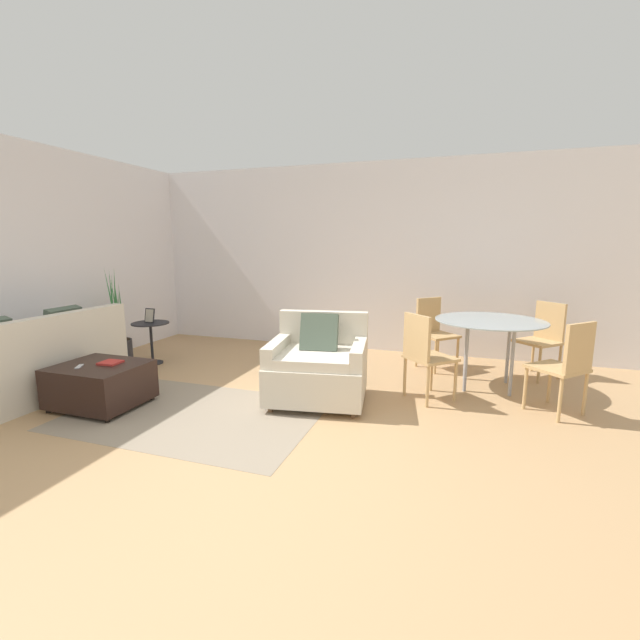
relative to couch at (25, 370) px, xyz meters
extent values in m
plane|color=tan|center=(2.83, -0.55, -0.30)|extent=(20.00, 20.00, 0.00)
cube|color=white|center=(2.83, 3.24, 1.07)|extent=(12.00, 0.06, 2.75)
cube|color=white|center=(-0.57, 0.95, 1.07)|extent=(0.06, 12.00, 2.75)
cube|color=gray|center=(1.90, 0.18, -0.30)|extent=(2.31, 1.54, 0.00)
cube|color=brown|center=(1.90, -0.37, -0.30)|extent=(2.26, 0.05, 0.00)
cube|color=brown|center=(1.90, -0.15, -0.30)|extent=(2.26, 0.05, 0.00)
cube|color=brown|center=(1.90, 0.07, -0.30)|extent=(2.26, 0.05, 0.00)
cube|color=brown|center=(1.90, 0.29, -0.30)|extent=(2.26, 0.05, 0.00)
cube|color=brown|center=(1.90, 0.51, -0.30)|extent=(2.26, 0.05, 0.00)
cube|color=brown|center=(1.90, 0.73, -0.30)|extent=(2.26, 0.05, 0.00)
cube|color=beige|center=(-0.05, 0.00, -0.09)|extent=(0.89, 2.01, 0.42)
cube|color=beige|center=(0.32, 0.00, 0.35)|extent=(0.14, 2.01, 0.46)
cube|color=beige|center=(-0.05, 0.94, 0.24)|extent=(0.82, 0.12, 0.26)
cube|color=#4C5B4C|center=(0.04, 0.45, 0.39)|extent=(0.19, 0.40, 0.41)
cube|color=beige|center=(2.89, 0.88, -0.06)|extent=(1.08, 1.02, 0.36)
cube|color=beige|center=(2.90, 0.85, 0.17)|extent=(0.82, 0.86, 0.10)
cube|color=beige|center=(2.83, 1.26, 0.35)|extent=(0.96, 0.27, 0.45)
cube|color=beige|center=(2.48, 0.82, 0.22)|extent=(0.25, 0.82, 0.20)
cube|color=beige|center=(3.30, 0.95, 0.22)|extent=(0.25, 0.82, 0.20)
cylinder|color=brown|center=(2.55, 0.47, -0.27)|extent=(0.05, 0.05, 0.06)
cylinder|color=brown|center=(3.34, 0.59, -0.27)|extent=(0.05, 0.05, 0.06)
cylinder|color=brown|center=(2.44, 1.18, -0.27)|extent=(0.05, 0.05, 0.06)
cylinder|color=brown|center=(3.22, 1.30, -0.27)|extent=(0.05, 0.05, 0.06)
cube|color=#4C5B4C|center=(2.87, 0.99, 0.39)|extent=(0.41, 0.27, 0.39)
cube|color=black|center=(0.90, 0.08, -0.07)|extent=(0.81, 0.70, 0.38)
cylinder|color=black|center=(0.55, -0.22, -0.28)|extent=(0.04, 0.04, 0.04)
cylinder|color=black|center=(1.26, -0.22, -0.28)|extent=(0.04, 0.04, 0.04)
cylinder|color=black|center=(0.55, 0.38, -0.28)|extent=(0.04, 0.04, 0.04)
cylinder|color=black|center=(1.26, 0.38, -0.28)|extent=(0.04, 0.04, 0.04)
cube|color=#B72D28|center=(0.98, 0.15, 0.13)|extent=(0.20, 0.19, 0.02)
cube|color=#B7B7BC|center=(0.79, -0.04, 0.13)|extent=(0.11, 0.14, 0.01)
cylinder|color=#333338|center=(-0.18, 1.45, -0.15)|extent=(0.34, 0.34, 0.30)
cylinder|color=black|center=(-0.18, 1.45, -0.01)|extent=(0.32, 0.32, 0.02)
cone|color=#387A42|center=(-0.14, 1.45, 0.38)|extent=(0.04, 0.08, 0.76)
cone|color=#387A42|center=(-0.12, 1.49, 0.39)|extent=(0.10, 0.13, 0.78)
cone|color=#387A42|center=(-0.18, 1.49, 0.33)|extent=(0.10, 0.05, 0.66)
cone|color=#387A42|center=(-0.24, 1.52, 0.49)|extent=(0.07, 0.07, 0.98)
cone|color=#387A42|center=(-0.25, 1.47, 0.45)|extent=(0.06, 0.12, 0.90)
cone|color=#387A42|center=(-0.20, 1.42, 0.48)|extent=(0.12, 0.10, 0.97)
cone|color=#387A42|center=(-0.17, 1.39, 0.49)|extent=(0.19, 0.06, 0.98)
cone|color=#387A42|center=(-0.12, 1.40, 0.42)|extent=(0.09, 0.09, 0.84)
cylinder|color=black|center=(0.33, 1.50, 0.25)|extent=(0.48, 0.48, 0.02)
cylinder|color=black|center=(0.33, 1.50, -0.02)|extent=(0.04, 0.04, 0.52)
cylinder|color=black|center=(0.33, 1.50, -0.29)|extent=(0.26, 0.26, 0.02)
cube|color=black|center=(0.33, 1.50, 0.35)|extent=(0.14, 0.05, 0.19)
cube|color=#B2A893|center=(0.33, 1.50, 0.35)|extent=(0.12, 0.04, 0.16)
cube|color=black|center=(0.33, 1.53, 0.30)|extent=(0.02, 0.04, 0.09)
cylinder|color=#99A8AD|center=(4.54, 1.91, 0.46)|extent=(1.17, 1.17, 0.01)
cylinder|color=#99999E|center=(4.32, 1.68, 0.07)|extent=(0.04, 0.04, 0.75)
cylinder|color=#99999E|center=(4.77, 1.68, 0.07)|extent=(0.04, 0.04, 0.75)
cylinder|color=#99999E|center=(4.32, 2.13, 0.07)|extent=(0.04, 0.04, 0.75)
cylinder|color=#99999E|center=(4.77, 2.13, 0.07)|extent=(0.04, 0.04, 0.75)
cube|color=tan|center=(3.97, 1.33, 0.13)|extent=(0.59, 0.59, 0.03)
cube|color=tan|center=(3.83, 1.19, 0.37)|extent=(0.29, 0.29, 0.45)
cylinder|color=tan|center=(4.22, 1.33, -0.09)|extent=(0.03, 0.03, 0.42)
cylinder|color=tan|center=(3.97, 1.58, -0.09)|extent=(0.03, 0.03, 0.42)
cylinder|color=tan|center=(3.97, 1.07, -0.09)|extent=(0.03, 0.03, 0.42)
cylinder|color=tan|center=(3.71, 1.33, -0.09)|extent=(0.03, 0.03, 0.42)
cube|color=tan|center=(5.12, 1.33, 0.13)|extent=(0.59, 0.59, 0.03)
cube|color=tan|center=(5.25, 1.19, 0.37)|extent=(0.29, 0.29, 0.45)
cylinder|color=tan|center=(5.12, 1.58, -0.09)|extent=(0.03, 0.03, 0.42)
cylinder|color=tan|center=(4.87, 1.33, -0.09)|extent=(0.03, 0.03, 0.42)
cylinder|color=tan|center=(5.38, 1.33, -0.09)|extent=(0.03, 0.03, 0.42)
cylinder|color=tan|center=(5.12, 1.07, -0.09)|extent=(0.03, 0.03, 0.42)
cube|color=tan|center=(3.97, 2.48, 0.13)|extent=(0.59, 0.59, 0.03)
cube|color=tan|center=(3.83, 2.62, 0.37)|extent=(0.29, 0.29, 0.45)
cylinder|color=tan|center=(3.97, 2.23, -0.09)|extent=(0.03, 0.03, 0.42)
cylinder|color=tan|center=(4.22, 2.48, -0.09)|extent=(0.03, 0.03, 0.42)
cylinder|color=tan|center=(3.71, 2.48, -0.09)|extent=(0.03, 0.03, 0.42)
cylinder|color=tan|center=(3.97, 2.74, -0.09)|extent=(0.03, 0.03, 0.42)
cube|color=tan|center=(5.12, 2.48, 0.13)|extent=(0.59, 0.59, 0.03)
cube|color=tan|center=(5.25, 2.62, 0.37)|extent=(0.29, 0.29, 0.45)
cylinder|color=tan|center=(4.87, 2.48, -0.09)|extent=(0.03, 0.03, 0.42)
cylinder|color=tan|center=(5.12, 2.23, -0.09)|extent=(0.03, 0.03, 0.42)
cylinder|color=tan|center=(5.12, 2.74, -0.09)|extent=(0.03, 0.03, 0.42)
cylinder|color=tan|center=(5.38, 2.48, -0.09)|extent=(0.03, 0.03, 0.42)
camera|label=1|loc=(4.24, -3.06, 1.29)|focal=24.00mm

